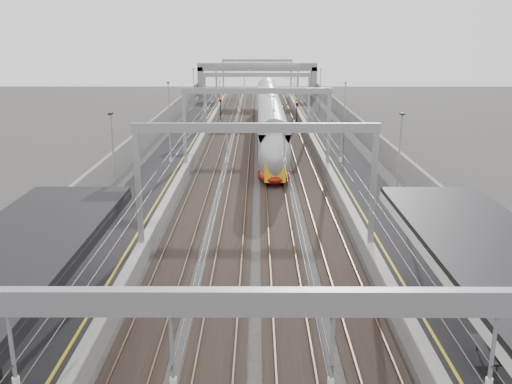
{
  "coord_description": "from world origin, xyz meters",
  "views": [
    {
      "loc": [
        0.1,
        -7.46,
        12.06
      ],
      "look_at": [
        0.0,
        25.95,
        2.78
      ],
      "focal_mm": 40.0,
      "sensor_mm": 36.0,
      "label": 1
    }
  ],
  "objects_px": {
    "signal_green": "(221,104)",
    "bench": "(492,346)",
    "train": "(270,121)",
    "overbridge": "(257,72)"
  },
  "relations": [
    {
      "from": "train",
      "to": "bench",
      "type": "relative_size",
      "value": 24.28
    },
    {
      "from": "bench",
      "to": "signal_green",
      "type": "distance_m",
      "value": 65.27
    },
    {
      "from": "train",
      "to": "signal_green",
      "type": "bearing_deg",
      "value": 115.15
    },
    {
      "from": "signal_green",
      "to": "bench",
      "type": "bearing_deg",
      "value": -78.13
    },
    {
      "from": "train",
      "to": "signal_green",
      "type": "distance_m",
      "value": 15.77
    },
    {
      "from": "overbridge",
      "to": "signal_green",
      "type": "relative_size",
      "value": 6.33
    },
    {
      "from": "train",
      "to": "overbridge",
      "type": "bearing_deg",
      "value": 92.13
    },
    {
      "from": "train",
      "to": "signal_green",
      "type": "xyz_separation_m",
      "value": [
        -6.7,
        14.27,
        0.31
      ]
    },
    {
      "from": "train",
      "to": "bench",
      "type": "xyz_separation_m",
      "value": [
        6.72,
        -49.6,
        -0.47
      ]
    },
    {
      "from": "overbridge",
      "to": "train",
      "type": "height_order",
      "value": "overbridge"
    }
  ]
}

